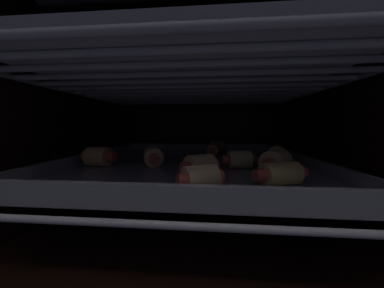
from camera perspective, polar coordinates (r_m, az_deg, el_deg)
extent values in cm
cube|color=black|center=(37.46, -0.33, -20.65)|extent=(52.16, 47.78, 1.20)
cube|color=black|center=(56.84, 1.75, 7.33)|extent=(52.16, 1.20, 35.33)
cube|color=black|center=(43.95, -35.91, 6.76)|extent=(1.20, 45.38, 35.33)
cube|color=black|center=(40.35, 38.95, 6.78)|extent=(1.20, 45.38, 35.33)
cube|color=black|center=(39.05, -0.37, 36.35)|extent=(52.16, 47.78, 1.20)
cylinder|color=#333338|center=(37.64, -0.37, 32.50)|extent=(39.81, 1.70, 1.70)
cylinder|color=#333338|center=(45.19, 0.69, 27.74)|extent=(39.81, 1.70, 1.70)
cylinder|color=#B7B7BC|center=(43.29, -33.10, -5.48)|extent=(0.62, 44.47, 0.62)
cylinder|color=#B7B7BC|center=(39.94, 35.64, -6.50)|extent=(0.62, 44.47, 0.62)
cylinder|color=#B7B7BC|center=(15.76, -7.39, -23.54)|extent=(46.82, 0.62, 0.62)
cylinder|color=#B7B7BC|center=(19.69, -4.55, -17.30)|extent=(46.82, 0.62, 0.62)
cylinder|color=#B7B7BC|center=(23.80, -2.78, -13.16)|extent=(46.82, 0.62, 0.62)
cylinder|color=#B7B7BC|center=(28.01, -1.57, -10.24)|extent=(46.82, 0.62, 0.62)
cylinder|color=#B7B7BC|center=(32.29, -0.70, -8.09)|extent=(46.82, 0.62, 0.62)
cylinder|color=#B7B7BC|center=(36.61, -0.03, -6.44)|extent=(46.82, 0.62, 0.62)
cylinder|color=#B7B7BC|center=(40.96, 0.49, -5.14)|extent=(46.82, 0.62, 0.62)
cylinder|color=#B7B7BC|center=(45.32, 0.91, -4.09)|extent=(46.82, 0.62, 0.62)
cylinder|color=#B7B7BC|center=(49.70, 1.25, -3.23)|extent=(46.82, 0.62, 0.62)
cylinder|color=#B7B7BC|center=(54.09, 1.54, -2.50)|extent=(46.82, 0.62, 0.62)
cube|color=gray|center=(34.31, -0.34, -6.17)|extent=(39.57, 37.17, 0.66)
cube|color=gray|center=(16.62, -6.10, -15.08)|extent=(39.57, 0.80, 1.65)
cube|color=gray|center=(52.05, 1.43, -0.83)|extent=(39.57, 0.80, 1.65)
cube|color=gray|center=(40.66, -28.75, -3.36)|extent=(0.80, 37.17, 1.65)
cube|color=gray|center=(37.72, 30.54, -4.10)|extent=(0.80, 37.17, 1.65)
cylinder|color=#E6BE7F|center=(23.10, 2.50, -7.15)|extent=(4.50, 4.49, 3.18)
cylinder|color=#C64C42|center=(21.99, -1.85, -7.81)|extent=(1.79, 1.94, 1.79)
cylinder|color=#C64C42|center=(24.34, 6.42, -6.52)|extent=(1.79, 1.94, 1.79)
cylinder|color=#E6B47D|center=(35.93, 24.58, -3.02)|extent=(4.04, 3.90, 3.21)
cylinder|color=#C64C42|center=(33.99, 24.53, -3.49)|extent=(2.12, 1.58, 1.90)
cylinder|color=#C64C42|center=(37.88, 24.63, -2.60)|extent=(2.12, 1.58, 1.90)
cylinder|color=#E5BA7F|center=(18.90, 2.59, -10.68)|extent=(4.17, 3.97, 2.78)
cylinder|color=#C64C42|center=(19.81, 7.93, -9.96)|extent=(1.40, 1.74, 1.57)
cylinder|color=#C64C42|center=(18.16, -3.25, -11.37)|extent=(1.40, 1.74, 1.57)
cylinder|color=#DCB076|center=(42.79, 6.51, -1.69)|extent=(3.05, 4.20, 2.52)
cylinder|color=#C64C42|center=(40.38, 6.12, -2.13)|extent=(1.58, 1.22, 1.44)
cylinder|color=#C64C42|center=(45.21, 6.87, -1.30)|extent=(1.58, 1.22, 1.44)
cylinder|color=#E7C473|center=(23.38, 25.49, -8.24)|extent=(4.81, 3.88, 2.62)
cylinder|color=#C64C42|center=(21.77, 20.07, -9.04)|extent=(1.57, 1.70, 1.39)
cylinder|color=#C64C42|center=(25.16, 30.17, -7.50)|extent=(1.57, 1.70, 1.39)
cylinder|color=#D8C77B|center=(30.03, 14.34, -4.67)|extent=(3.75, 3.26, 2.83)
cylinder|color=#C64C42|center=(30.76, 18.25, -4.54)|extent=(1.16, 1.50, 1.38)
cylinder|color=#C64C42|center=(29.46, 10.25, -4.78)|extent=(1.16, 1.50, 1.38)
cylinder|color=#E5B682|center=(32.07, -11.85, -3.70)|extent=(4.31, 4.78, 3.12)
cylinder|color=#C64C42|center=(29.56, -11.47, -4.48)|extent=(1.94, 1.68, 1.62)
cylinder|color=#C64C42|center=(34.59, -12.17, -3.03)|extent=(1.94, 1.68, 1.62)
cylinder|color=#DDBB76|center=(47.43, 7.71, -0.84)|extent=(4.04, 3.98, 2.76)
cylinder|color=#C64C42|center=(46.51, 9.66, -1.00)|extent=(1.41, 1.64, 1.52)
cylinder|color=#C64C42|center=(48.40, 5.85, -0.69)|extent=(1.41, 1.64, 1.52)
cylinder|color=#E1BC81|center=(28.69, 24.33, -4.96)|extent=(5.11, 5.21, 3.34)
cylinder|color=#C64C42|center=(26.29, 22.45, -5.82)|extent=(1.99, 1.93, 1.60)
cylinder|color=#C64C42|center=(31.12, 25.92, -4.23)|extent=(1.99, 1.93, 1.60)
cylinder|color=#E6B46F|center=(34.55, -26.72, -3.45)|extent=(3.79, 3.50, 3.21)
cylinder|color=#C64C42|center=(35.96, -29.69, -3.25)|extent=(1.22, 1.76, 1.67)
cylinder|color=#C64C42|center=(33.25, -23.52, -3.65)|extent=(1.22, 1.76, 1.67)
cylinder|color=#B7B7BC|center=(43.11, -34.15, 13.47)|extent=(0.79, 44.47, 0.79)
cylinder|color=#B7B7BC|center=(39.74, 36.86, 14.07)|extent=(0.79, 44.47, 0.79)
cylinder|color=#B7B7BC|center=(14.93, -8.55, 31.73)|extent=(46.82, 0.79, 0.79)
cylinder|color=#B7B7BC|center=(18.26, -5.57, 26.73)|extent=(46.82, 0.79, 0.79)
cylinder|color=#B7B7BC|center=(21.71, -3.67, 23.27)|extent=(46.82, 0.79, 0.79)
cylinder|color=#B7B7BC|center=(25.24, -2.35, 20.75)|extent=(46.82, 0.79, 0.79)
cylinder|color=#B7B7BC|center=(28.81, -1.39, 18.84)|extent=(46.82, 0.79, 0.79)
cylinder|color=#B7B7BC|center=(32.41, -0.66, 17.36)|extent=(46.82, 0.79, 0.79)
cylinder|color=#B7B7BC|center=(36.03, -0.08, 16.17)|extent=(46.82, 0.79, 0.79)
cylinder|color=#B7B7BC|center=(39.67, 0.38, 15.19)|extent=(46.82, 0.79, 0.79)
cylinder|color=#B7B7BC|center=(43.32, 0.77, 14.38)|extent=(46.82, 0.79, 0.79)
cylinder|color=#B7B7BC|center=(46.98, 1.09, 13.70)|extent=(46.82, 0.79, 0.79)
cylinder|color=#B7B7BC|center=(50.64, 1.36, 13.11)|extent=(46.82, 0.79, 0.79)
cylinder|color=#B7B7BC|center=(54.31, 1.60, 12.61)|extent=(46.82, 0.79, 0.79)
cube|color=silver|center=(34.38, -0.36, 18.06)|extent=(39.57, 37.17, 0.83)
cube|color=silver|center=(17.67, -6.69, 33.99)|extent=(39.57, 0.80, 1.20)
cube|color=silver|center=(52.40, 1.47, 14.88)|extent=(39.57, 0.80, 1.20)
cube|color=silver|center=(41.10, -29.73, 16.72)|extent=(0.80, 37.17, 1.20)
cube|color=silver|center=(38.19, 31.66, 17.54)|extent=(0.80, 37.17, 1.20)
cylinder|color=#E5C884|center=(28.02, 18.13, 25.10)|extent=(3.71, 3.31, 3.30)
cylinder|color=#C64C42|center=(26.37, 19.89, 26.33)|extent=(1.86, 1.25, 1.72)
cylinder|color=#C64C42|center=(29.69, 16.59, 23.99)|extent=(1.86, 1.25, 1.72)
cylinder|color=#D8B977|center=(33.82, 6.47, 21.06)|extent=(2.58, 4.28, 2.41)
cylinder|color=#C64C42|center=(36.39, 6.52, 19.95)|extent=(1.22, 1.20, 1.18)
cylinder|color=#C64C42|center=(31.25, 6.41, 22.37)|extent=(1.22, 1.20, 1.18)
cylinder|color=#E6BC7F|center=(21.23, 21.11, 30.68)|extent=(3.88, 3.89, 2.60)
cylinder|color=#C64C42|center=(22.19, 16.10, 29.66)|extent=(1.53, 1.53, 1.18)
cylinder|color=#C64C42|center=(20.42, 26.66, 31.56)|extent=(1.53, 1.53, 1.18)
cylinder|color=#DCC57C|center=(49.29, -19.50, 15.87)|extent=(3.98, 3.84, 2.42)
cylinder|color=#C64C42|center=(51.04, -20.64, 15.47)|extent=(1.45, 1.52, 1.23)
cylinder|color=#C64C42|center=(47.57, -18.28, 16.30)|extent=(1.45, 1.52, 1.23)
cylinder|color=#EBB782|center=(50.84, 21.01, 15.87)|extent=(3.87, 3.19, 3.06)
cylinder|color=#C64C42|center=(51.43, 23.60, 15.65)|extent=(0.92, 1.78, 1.75)
cylinder|color=#C64C42|center=(50.35, 18.36, 16.06)|extent=(0.92, 1.78, 1.75)
cylinder|color=#D4B486|center=(26.80, -1.26, 25.42)|extent=(4.67, 4.47, 2.53)
cylinder|color=#C64C42|center=(25.57, -6.52, 26.38)|extent=(1.63, 1.65, 1.26)
cylinder|color=#C64C42|center=(28.19, 3.43, 24.40)|extent=(1.63, 1.65, 1.26)
cylinder|color=#E1BE82|center=(42.10, 15.04, 18.41)|extent=(3.48, 3.54, 3.26)
cylinder|color=#C64C42|center=(41.99, 12.18, 18.51)|extent=(0.97, 1.97, 1.91)
cylinder|color=#C64C42|center=(42.30, 17.87, 18.27)|extent=(0.97, 1.97, 1.91)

